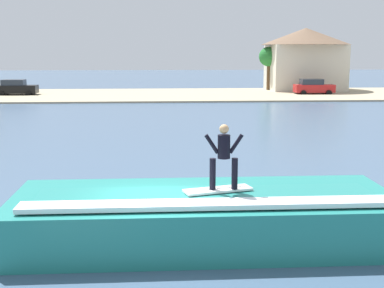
{
  "coord_description": "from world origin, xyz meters",
  "views": [
    {
      "loc": [
        0.11,
        -12.77,
        5.01
      ],
      "look_at": [
        1.3,
        5.67,
        1.74
      ],
      "focal_mm": 49.21,
      "sensor_mm": 36.0,
      "label": 1
    }
  ],
  "objects": [
    {
      "name": "house_gabled_white",
      "position": [
        18.69,
        53.36,
        4.49
      ],
      "size": [
        11.16,
        11.16,
        7.88
      ],
      "color": "beige",
      "rests_on": "ground_plane"
    },
    {
      "name": "wave_crest",
      "position": [
        1.3,
        0.56,
        0.68
      ],
      "size": [
        10.07,
        3.81,
        1.44
      ],
      "color": "#227F76",
      "rests_on": "ground_plane"
    },
    {
      "name": "surfer",
      "position": [
        1.76,
        0.26,
        2.44
      ],
      "size": [
        1.0,
        0.32,
        1.69
      ],
      "color": "black",
      "rests_on": "surfboard"
    },
    {
      "name": "tree_tall_bare",
      "position": [
        14.02,
        53.24,
        4.25
      ],
      "size": [
        2.45,
        2.45,
        5.56
      ],
      "color": "brown",
      "rests_on": "ground_plane"
    },
    {
      "name": "ground_plane",
      "position": [
        0.0,
        0.0,
        0.0
      ],
      "size": [
        260.0,
        260.0,
        0.0
      ],
      "primitive_type": "plane",
      "color": "#415974"
    },
    {
      "name": "car_near_shore",
      "position": [
        -15.84,
        47.78,
        0.95
      ],
      "size": [
        4.45,
        2.2,
        1.86
      ],
      "color": "black",
      "rests_on": "ground_plane"
    },
    {
      "name": "surfboard",
      "position": [
        1.63,
        0.34,
        1.47
      ],
      "size": [
        1.86,
        0.99,
        0.06
      ],
      "color": "white",
      "rests_on": "wave_crest"
    },
    {
      "name": "car_far_shore",
      "position": [
        17.99,
        46.9,
        0.95
      ],
      "size": [
        4.52,
        2.05,
        1.86
      ],
      "color": "red",
      "rests_on": "ground_plane"
    },
    {
      "name": "shoreline_bank",
      "position": [
        0.0,
        47.65,
        0.08
      ],
      "size": [
        120.0,
        17.68,
        0.17
      ],
      "color": "tan",
      "rests_on": "ground_plane"
    }
  ]
}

